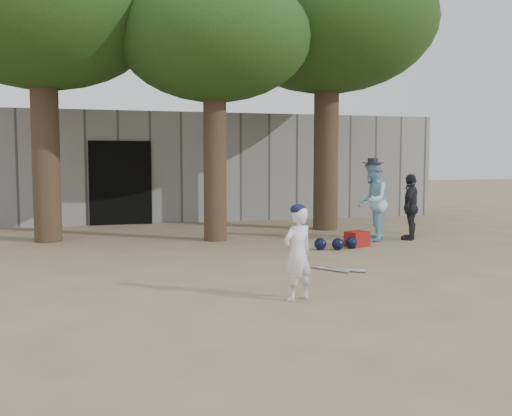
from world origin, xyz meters
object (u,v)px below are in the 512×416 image
object	(u,v)px
spectator_dark	(411,207)
red_bag	(357,239)
boy_player	(298,254)
spectator_blue	(372,201)

from	to	relation	value
spectator_dark	red_bag	bearing A→B (deg)	-27.15
boy_player	red_bag	bearing A→B (deg)	-145.78
boy_player	spectator_blue	bearing A→B (deg)	-147.57
spectator_blue	spectator_dark	xyz separation A→B (m)	(0.87, -0.06, -0.13)
boy_player	spectator_dark	size ratio (longest dim) A/B	0.81
spectator_dark	red_bag	xyz separation A→B (m)	(-1.52, -0.57, -0.55)
boy_player	spectator_blue	world-z (taller)	spectator_blue
boy_player	red_bag	size ratio (longest dim) A/B	2.71
boy_player	spectator_blue	size ratio (longest dim) A/B	0.68
spectator_blue	spectator_dark	world-z (taller)	spectator_blue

